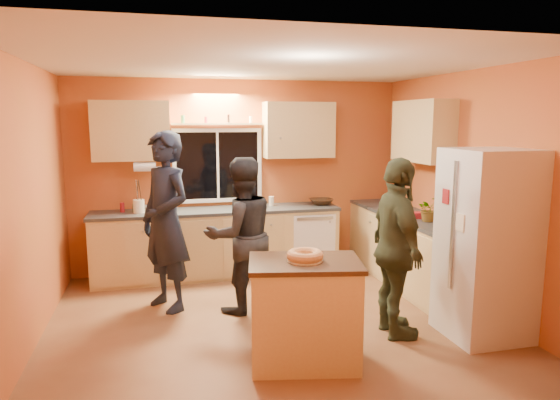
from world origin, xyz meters
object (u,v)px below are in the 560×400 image
object	(u,v)px
refrigerator	(487,244)
person_right	(397,249)
person_center	(241,235)
person_left	(166,221)
island	(305,311)

from	to	relation	value
refrigerator	person_right	xyz separation A→B (m)	(-0.83, 0.20, -0.04)
person_center	refrigerator	bearing A→B (deg)	136.36
refrigerator	person_center	bearing A→B (deg)	150.87
person_left	person_right	bearing A→B (deg)	26.52
person_center	island	bearing A→B (deg)	89.13
refrigerator	island	xyz separation A→B (m)	(-1.83, -0.12, -0.44)
person_center	person_right	bearing A→B (deg)	128.46
island	person_left	distance (m)	1.99
refrigerator	island	distance (m)	1.88
island	refrigerator	bearing A→B (deg)	15.17
refrigerator	island	world-z (taller)	refrigerator
refrigerator	person_left	distance (m)	3.27
refrigerator	person_center	size ratio (longest dim) A/B	1.07
island	person_right	distance (m)	1.13
refrigerator	person_right	world-z (taller)	refrigerator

